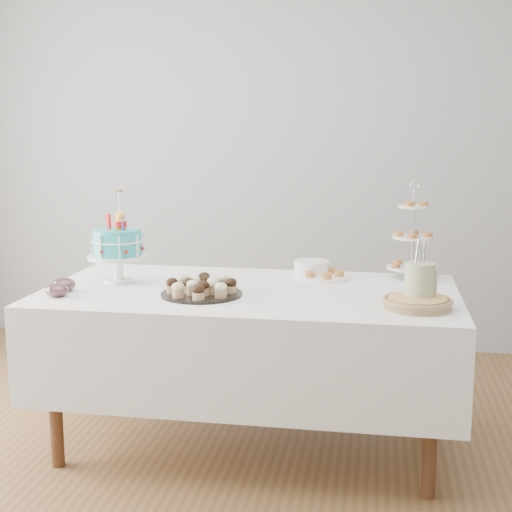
% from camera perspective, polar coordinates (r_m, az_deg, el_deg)
% --- Properties ---
extents(floor, '(5.00, 5.00, 0.00)m').
position_cam_1_polar(floor, '(3.32, -1.45, -16.95)').
color(floor, brown).
rests_on(floor, ground).
extents(walls, '(5.04, 4.04, 2.70)m').
position_cam_1_polar(walls, '(2.96, -1.57, 7.04)').
color(walls, '#9EA0A3').
rests_on(walls, floor).
extents(table, '(1.92, 1.02, 0.77)m').
position_cam_1_polar(table, '(3.39, -0.49, -6.45)').
color(table, silver).
rests_on(table, floor).
extents(birthday_cake, '(0.29, 0.29, 0.45)m').
position_cam_1_polar(birthday_cake, '(3.52, -10.97, -0.16)').
color(birthday_cake, white).
rests_on(birthday_cake, table).
extents(cupcake_tray, '(0.37, 0.37, 0.08)m').
position_cam_1_polar(cupcake_tray, '(3.22, -4.38, -2.44)').
color(cupcake_tray, black).
rests_on(cupcake_tray, table).
extents(pie, '(0.29, 0.29, 0.05)m').
position_cam_1_polar(pie, '(3.06, 12.78, -3.61)').
color(pie, tan).
rests_on(pie, table).
extents(tiered_stand, '(0.25, 0.25, 0.49)m').
position_cam_1_polar(tiered_stand, '(3.64, 12.45, 1.43)').
color(tiered_stand, silver).
rests_on(tiered_stand, table).
extents(plate_stack, '(0.18, 0.18, 0.07)m').
position_cam_1_polar(plate_stack, '(3.68, 4.47, -0.94)').
color(plate_stack, white).
rests_on(plate_stack, table).
extents(pastry_plate, '(0.27, 0.27, 0.04)m').
position_cam_1_polar(pastry_plate, '(3.60, 5.44, -1.50)').
color(pastry_plate, white).
rests_on(pastry_plate, table).
extents(jam_bowl_a, '(0.10, 0.10, 0.06)m').
position_cam_1_polar(jam_bowl_a, '(3.31, -15.62, -2.66)').
color(jam_bowl_a, silver).
rests_on(jam_bowl_a, table).
extents(jam_bowl_b, '(0.11, 0.11, 0.06)m').
position_cam_1_polar(jam_bowl_b, '(3.41, -15.12, -2.25)').
color(jam_bowl_b, silver).
rests_on(jam_bowl_b, table).
extents(utensil_pitcher, '(0.13, 0.13, 0.28)m').
position_cam_1_polar(utensil_pitcher, '(3.09, 12.97, -2.09)').
color(utensil_pitcher, beige).
rests_on(utensil_pitcher, table).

